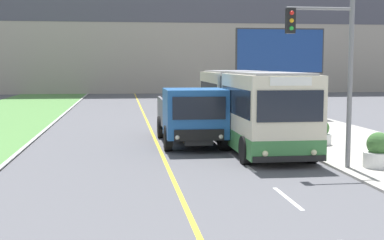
% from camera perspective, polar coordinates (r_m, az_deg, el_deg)
% --- Properties ---
extents(city_bus, '(2.71, 11.81, 3.20)m').
position_cam_1_polar(city_bus, '(23.44, 6.05, 1.34)').
color(city_bus, beige).
rests_on(city_bus, ground_plane).
extents(dump_truck, '(2.54, 6.97, 2.50)m').
position_cam_1_polar(dump_truck, '(22.79, -0.03, 0.37)').
color(dump_truck, black).
rests_on(dump_truck, ground_plane).
extents(car_distant, '(1.80, 4.30, 1.45)m').
position_cam_1_polar(car_distant, '(39.84, 0.39, 1.88)').
color(car_distant, maroon).
rests_on(car_distant, ground_plane).
extents(traffic_light_mast, '(2.28, 0.32, 5.67)m').
position_cam_1_polar(traffic_light_mast, '(18.02, 14.64, 6.18)').
color(traffic_light_mast, slate).
rests_on(traffic_light_mast, ground_plane).
extents(billboard_large, '(5.66, 0.24, 5.77)m').
position_cam_1_polar(billboard_large, '(34.26, 9.35, 7.05)').
color(billboard_large, '#59595B').
rests_on(billboard_large, ground_plane).
extents(planter_round_near, '(0.99, 0.99, 1.18)m').
position_cam_1_polar(planter_round_near, '(18.79, 19.27, -3.23)').
color(planter_round_near, silver).
rests_on(planter_round_near, sidewalk_right).
extents(planter_round_second, '(0.92, 0.92, 1.08)m').
position_cam_1_polar(planter_round_second, '(23.46, 13.55, -1.41)').
color(planter_round_second, silver).
rests_on(planter_round_second, sidewalk_right).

